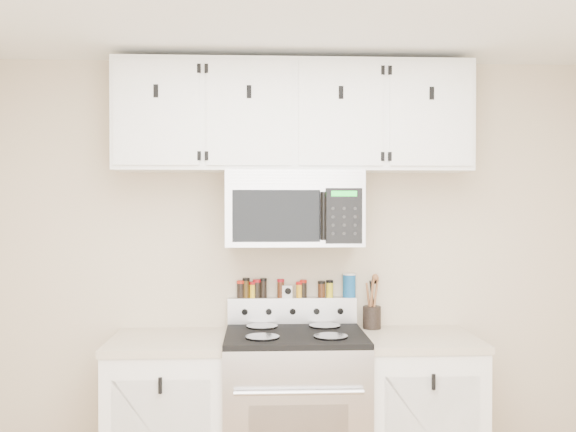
{
  "coord_description": "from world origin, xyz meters",
  "views": [
    {
      "loc": [
        -0.2,
        -2.07,
        1.65
      ],
      "look_at": [
        -0.04,
        1.45,
        1.59
      ],
      "focal_mm": 40.0,
      "sensor_mm": 36.0,
      "label": 1
    }
  ],
  "objects_px": {
    "microwave": "(294,208)",
    "salt_canister": "(349,285)",
    "range": "(295,416)",
    "utensil_crock": "(372,316)"
  },
  "relations": [
    {
      "from": "microwave",
      "to": "salt_canister",
      "type": "height_order",
      "value": "microwave"
    },
    {
      "from": "range",
      "to": "salt_canister",
      "type": "distance_m",
      "value": 0.81
    },
    {
      "from": "range",
      "to": "microwave",
      "type": "distance_m",
      "value": 1.15
    },
    {
      "from": "range",
      "to": "utensil_crock",
      "type": "bearing_deg",
      "value": 26.4
    },
    {
      "from": "utensil_crock",
      "to": "salt_canister",
      "type": "bearing_deg",
      "value": 158.6
    },
    {
      "from": "range",
      "to": "utensil_crock",
      "type": "distance_m",
      "value": 0.73
    },
    {
      "from": "salt_canister",
      "to": "microwave",
      "type": "bearing_deg",
      "value": -155.39
    },
    {
      "from": "range",
      "to": "microwave",
      "type": "height_order",
      "value": "microwave"
    },
    {
      "from": "salt_canister",
      "to": "range",
      "type": "bearing_deg",
      "value": -140.3
    },
    {
      "from": "microwave",
      "to": "salt_canister",
      "type": "bearing_deg",
      "value": 24.61
    }
  ]
}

